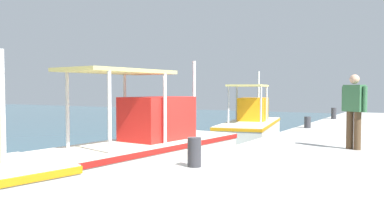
{
  "coord_description": "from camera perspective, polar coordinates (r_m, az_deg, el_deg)",
  "views": [
    {
      "loc": [
        -7.98,
        -3.97,
        2.2
      ],
      "look_at": [
        3.17,
        2.39,
        1.6
      ],
      "focal_mm": 37.57,
      "sensor_mm": 36.0,
      "label": 1
    }
  ],
  "objects": [
    {
      "name": "fishing_boat_second",
      "position": [
        9.78,
        -7.51,
        -6.2
      ],
      "size": [
        6.65,
        2.49,
        3.0
      ],
      "color": "silver",
      "rests_on": "ground"
    },
    {
      "name": "fishing_boat_third",
      "position": [
        18.15,
        8.32,
        -2.37
      ],
      "size": [
        6.38,
        3.14,
        3.08
      ],
      "color": "silver",
      "rests_on": "ground"
    },
    {
      "name": "fisherman_standing",
      "position": [
        10.02,
        22.01,
        0.05
      ],
      "size": [
        0.42,
        0.59,
        1.74
      ],
      "color": "#4C3823",
      "rests_on": "quay_pier"
    },
    {
      "name": "mooring_bollard_second",
      "position": [
        7.27,
        0.34,
        -6.27
      ],
      "size": [
        0.25,
        0.25,
        0.53
      ],
      "primitive_type": "cylinder",
      "color": "#333338",
      "rests_on": "quay_pier"
    },
    {
      "name": "mooring_bollard_third",
      "position": [
        15.06,
        16.08,
        -1.97
      ],
      "size": [
        0.23,
        0.23,
        0.41
      ],
      "primitive_type": "cylinder",
      "color": "#333338",
      "rests_on": "quay_pier"
    },
    {
      "name": "mooring_bollard_fourth",
      "position": [
        19.96,
        19.47,
        -0.73
      ],
      "size": [
        0.24,
        0.24,
        0.53
      ],
      "primitive_type": "cylinder",
      "color": "#333338",
      "rests_on": "quay_pier"
    }
  ]
}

